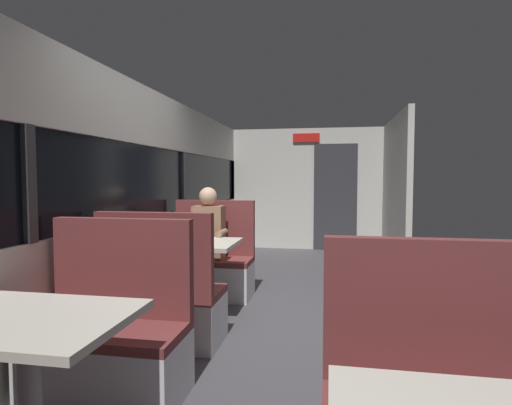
{
  "coord_description": "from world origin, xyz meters",
  "views": [
    {
      "loc": [
        0.44,
        -3.7,
        1.36
      ],
      "look_at": [
        -0.34,
        0.65,
        1.1
      ],
      "focal_mm": 28.86,
      "sensor_mm": 36.0,
      "label": 1
    }
  ],
  "objects_px": {
    "dining_table_near_window": "(28,338)",
    "bench_near_window_facing_entry": "(111,344)",
    "dining_table_mid_window": "(191,252)",
    "seated_passenger": "(209,251)",
    "bench_mid_window_facing_end": "(163,304)",
    "bench_mid_window_facing_entry": "(211,268)"
  },
  "relations": [
    {
      "from": "dining_table_near_window",
      "to": "bench_near_window_facing_entry",
      "type": "height_order",
      "value": "bench_near_window_facing_entry"
    },
    {
      "from": "bench_near_window_facing_entry",
      "to": "dining_table_mid_window",
      "type": "height_order",
      "value": "bench_near_window_facing_entry"
    },
    {
      "from": "dining_table_near_window",
      "to": "seated_passenger",
      "type": "distance_m",
      "value": 2.85
    },
    {
      "from": "dining_table_mid_window",
      "to": "bench_near_window_facing_entry",
      "type": "bearing_deg",
      "value": -90.0
    },
    {
      "from": "bench_mid_window_facing_end",
      "to": "seated_passenger",
      "type": "xyz_separation_m",
      "value": [
        0.0,
        1.33,
        0.21
      ]
    },
    {
      "from": "dining_table_mid_window",
      "to": "bench_mid_window_facing_entry",
      "type": "relative_size",
      "value": 0.82
    },
    {
      "from": "bench_near_window_facing_entry",
      "to": "bench_mid_window_facing_end",
      "type": "relative_size",
      "value": 1.0
    },
    {
      "from": "seated_passenger",
      "to": "bench_mid_window_facing_entry",
      "type": "bearing_deg",
      "value": 90.0
    },
    {
      "from": "dining_table_near_window",
      "to": "bench_mid_window_facing_entry",
      "type": "distance_m",
      "value": 2.94
    },
    {
      "from": "dining_table_near_window",
      "to": "dining_table_mid_window",
      "type": "xyz_separation_m",
      "value": [
        0.0,
        2.22,
        0.0
      ]
    },
    {
      "from": "bench_mid_window_facing_entry",
      "to": "seated_passenger",
      "type": "distance_m",
      "value": 0.22
    },
    {
      "from": "bench_near_window_facing_entry",
      "to": "bench_mid_window_facing_entry",
      "type": "bearing_deg",
      "value": 90.0
    },
    {
      "from": "dining_table_near_window",
      "to": "bench_mid_window_facing_end",
      "type": "relative_size",
      "value": 0.82
    },
    {
      "from": "bench_mid_window_facing_entry",
      "to": "dining_table_mid_window",
      "type": "bearing_deg",
      "value": -90.0
    },
    {
      "from": "bench_mid_window_facing_end",
      "to": "bench_near_window_facing_entry",
      "type": "bearing_deg",
      "value": -90.0
    },
    {
      "from": "dining_table_near_window",
      "to": "seated_passenger",
      "type": "height_order",
      "value": "seated_passenger"
    },
    {
      "from": "dining_table_near_window",
      "to": "bench_mid_window_facing_entry",
      "type": "height_order",
      "value": "bench_mid_window_facing_entry"
    },
    {
      "from": "bench_mid_window_facing_end",
      "to": "seated_passenger",
      "type": "distance_m",
      "value": 1.34
    },
    {
      "from": "bench_near_window_facing_entry",
      "to": "dining_table_near_window",
      "type": "bearing_deg",
      "value": -90.0
    },
    {
      "from": "dining_table_near_window",
      "to": "bench_mid_window_facing_end",
      "type": "height_order",
      "value": "bench_mid_window_facing_end"
    },
    {
      "from": "dining_table_mid_window",
      "to": "bench_mid_window_facing_entry",
      "type": "xyz_separation_m",
      "value": [
        0.0,
        0.7,
        -0.31
      ]
    },
    {
      "from": "bench_near_window_facing_entry",
      "to": "bench_mid_window_facing_end",
      "type": "distance_m",
      "value": 0.82
    }
  ]
}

